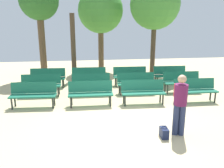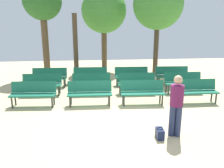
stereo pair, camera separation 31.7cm
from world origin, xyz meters
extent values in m
plane|color=#CCB789|center=(0.00, 0.00, 0.00)|extent=(24.00, 24.00, 0.00)
cube|color=#19664C|center=(-2.92, 1.66, 0.43)|extent=(1.63, 0.55, 0.05)
cube|color=#19664C|center=(-2.91, 1.86, 0.68)|extent=(1.60, 0.23, 0.40)
cylinder|color=#2D332D|center=(-3.63, 1.55, 0.20)|extent=(0.06, 0.06, 0.40)
cylinder|color=#2D332D|center=(-2.24, 1.45, 0.20)|extent=(0.06, 0.06, 0.40)
cylinder|color=#2D332D|center=(-3.61, 1.87, 0.20)|extent=(0.06, 0.06, 0.40)
cylinder|color=#2D332D|center=(-2.21, 1.77, 0.20)|extent=(0.06, 0.06, 0.40)
cube|color=#19664C|center=(-0.90, 1.54, 0.43)|extent=(1.61, 0.49, 0.05)
cube|color=#19664C|center=(-0.90, 1.74, 0.68)|extent=(1.60, 0.17, 0.40)
cylinder|color=#2D332D|center=(-1.61, 1.41, 0.20)|extent=(0.06, 0.06, 0.40)
cylinder|color=#2D332D|center=(-0.21, 1.36, 0.20)|extent=(0.06, 0.06, 0.40)
cylinder|color=#2D332D|center=(-1.60, 1.73, 0.20)|extent=(0.06, 0.06, 0.40)
cylinder|color=#2D332D|center=(-0.20, 1.68, 0.20)|extent=(0.06, 0.06, 0.40)
cube|color=#19664C|center=(1.02, 1.44, 0.43)|extent=(1.62, 0.52, 0.05)
cube|color=#19664C|center=(1.03, 1.64, 0.68)|extent=(1.60, 0.20, 0.40)
cylinder|color=#2D332D|center=(0.31, 1.31, 0.20)|extent=(0.06, 0.06, 0.40)
cylinder|color=#2D332D|center=(1.71, 1.25, 0.20)|extent=(0.06, 0.06, 0.40)
cylinder|color=#2D332D|center=(0.33, 1.63, 0.20)|extent=(0.06, 0.06, 0.40)
cylinder|color=#2D332D|center=(1.73, 1.56, 0.20)|extent=(0.06, 0.06, 0.40)
cube|color=#19664C|center=(3.05, 1.38, 0.43)|extent=(1.61, 0.47, 0.05)
cube|color=#19664C|center=(3.05, 1.58, 0.68)|extent=(1.60, 0.15, 0.40)
cylinder|color=#2D332D|center=(2.34, 1.23, 0.20)|extent=(0.06, 0.06, 0.40)
cylinder|color=#2D332D|center=(3.74, 1.20, 0.20)|extent=(0.06, 0.06, 0.40)
cylinder|color=#2D332D|center=(2.35, 1.55, 0.20)|extent=(0.06, 0.06, 0.40)
cylinder|color=#2D332D|center=(3.75, 1.52, 0.20)|extent=(0.06, 0.06, 0.40)
cube|color=#19664C|center=(-2.86, 2.98, 0.43)|extent=(1.61, 0.48, 0.05)
cube|color=#19664C|center=(-2.86, 3.18, 0.68)|extent=(1.60, 0.16, 0.40)
cylinder|color=#2D332D|center=(-3.56, 2.84, 0.20)|extent=(0.06, 0.06, 0.40)
cylinder|color=#2D332D|center=(-2.16, 2.80, 0.20)|extent=(0.06, 0.06, 0.40)
cylinder|color=#2D332D|center=(-3.56, 3.16, 0.20)|extent=(0.06, 0.06, 0.40)
cylinder|color=#2D332D|center=(-2.16, 3.12, 0.20)|extent=(0.06, 0.06, 0.40)
cube|color=#19664C|center=(-0.81, 2.86, 0.43)|extent=(1.61, 0.49, 0.05)
cube|color=#19664C|center=(-0.81, 3.06, 0.68)|extent=(1.60, 0.17, 0.40)
cylinder|color=#2D332D|center=(-1.52, 2.72, 0.20)|extent=(0.06, 0.06, 0.40)
cylinder|color=#2D332D|center=(-0.12, 2.67, 0.20)|extent=(0.06, 0.06, 0.40)
cylinder|color=#2D332D|center=(-1.51, 3.04, 0.20)|extent=(0.06, 0.06, 0.40)
cylinder|color=#2D332D|center=(-0.11, 2.99, 0.20)|extent=(0.06, 0.06, 0.40)
cube|color=#19664C|center=(1.09, 2.75, 0.43)|extent=(1.62, 0.51, 0.05)
cube|color=#19664C|center=(1.09, 2.95, 0.68)|extent=(1.60, 0.19, 0.40)
cylinder|color=#2D332D|center=(0.38, 2.62, 0.20)|extent=(0.06, 0.06, 0.40)
cylinder|color=#2D332D|center=(1.78, 2.56, 0.20)|extent=(0.06, 0.06, 0.40)
cylinder|color=#2D332D|center=(0.39, 2.94, 0.20)|extent=(0.06, 0.06, 0.40)
cylinder|color=#2D332D|center=(1.79, 2.88, 0.20)|extent=(0.06, 0.06, 0.40)
cube|color=#19664C|center=(3.10, 2.67, 0.43)|extent=(1.62, 0.50, 0.05)
cube|color=#19664C|center=(3.11, 2.87, 0.68)|extent=(1.60, 0.18, 0.40)
cylinder|color=#2D332D|center=(2.40, 2.54, 0.20)|extent=(0.06, 0.06, 0.40)
cylinder|color=#2D332D|center=(3.80, 2.48, 0.20)|extent=(0.06, 0.06, 0.40)
cylinder|color=#2D332D|center=(2.41, 2.86, 0.20)|extent=(0.06, 0.06, 0.40)
cylinder|color=#2D332D|center=(3.81, 2.80, 0.20)|extent=(0.06, 0.06, 0.40)
cube|color=#19664C|center=(-2.75, 4.24, 0.43)|extent=(1.62, 0.52, 0.05)
cube|color=#19664C|center=(-2.74, 4.44, 0.68)|extent=(1.60, 0.20, 0.40)
cylinder|color=#2D332D|center=(-3.46, 4.11, 0.20)|extent=(0.06, 0.06, 0.40)
cylinder|color=#2D332D|center=(-2.06, 4.05, 0.20)|extent=(0.06, 0.06, 0.40)
cylinder|color=#2D332D|center=(-3.44, 4.43, 0.20)|extent=(0.06, 0.06, 0.40)
cylinder|color=#2D332D|center=(-2.04, 4.36, 0.20)|extent=(0.06, 0.06, 0.40)
cube|color=#19664C|center=(-0.84, 4.20, 0.43)|extent=(1.62, 0.52, 0.05)
cube|color=#19664C|center=(-0.83, 4.40, 0.68)|extent=(1.60, 0.21, 0.40)
cylinder|color=#2D332D|center=(-1.55, 4.07, 0.20)|extent=(0.06, 0.06, 0.40)
cylinder|color=#2D332D|center=(-0.15, 4.00, 0.20)|extent=(0.06, 0.06, 0.40)
cylinder|color=#2D332D|center=(-1.53, 4.39, 0.20)|extent=(0.06, 0.06, 0.40)
cylinder|color=#2D332D|center=(-0.14, 4.32, 0.20)|extent=(0.06, 0.06, 0.40)
cube|color=#19664C|center=(1.13, 4.10, 0.43)|extent=(1.62, 0.51, 0.05)
cube|color=#19664C|center=(1.13, 4.30, 0.68)|extent=(1.60, 0.19, 0.40)
cylinder|color=#2D332D|center=(0.42, 3.97, 0.20)|extent=(0.06, 0.06, 0.40)
cylinder|color=#2D332D|center=(1.82, 3.91, 0.20)|extent=(0.06, 0.06, 0.40)
cylinder|color=#2D332D|center=(0.43, 4.29, 0.20)|extent=(0.06, 0.06, 0.40)
cylinder|color=#2D332D|center=(1.83, 4.23, 0.20)|extent=(0.06, 0.06, 0.40)
cube|color=#19664C|center=(3.11, 4.00, 0.43)|extent=(1.62, 0.52, 0.05)
cube|color=#19664C|center=(3.12, 4.20, 0.68)|extent=(1.60, 0.20, 0.40)
cylinder|color=#2D332D|center=(2.40, 3.88, 0.20)|extent=(0.06, 0.06, 0.40)
cylinder|color=#2D332D|center=(3.80, 3.81, 0.20)|extent=(0.06, 0.06, 0.40)
cylinder|color=#2D332D|center=(2.42, 4.20, 0.20)|extent=(0.06, 0.06, 0.40)
cylinder|color=#2D332D|center=(3.82, 4.13, 0.20)|extent=(0.06, 0.06, 0.40)
cylinder|color=#4C3A28|center=(-1.54, 5.61, 1.70)|extent=(0.25, 0.25, 3.39)
cylinder|color=brown|center=(0.11, 8.06, 1.41)|extent=(0.34, 0.34, 2.83)
sphere|color=#478E38|center=(0.11, 8.06, 3.64)|extent=(2.72, 2.72, 2.72)
cylinder|color=#4C3A28|center=(2.94, 6.39, 1.54)|extent=(0.27, 0.27, 3.08)
sphere|color=#478E38|center=(2.94, 6.39, 3.90)|extent=(2.74, 2.74, 2.74)
cylinder|color=brown|center=(-3.23, 6.66, 1.72)|extent=(0.36, 0.36, 3.44)
sphere|color=#2D6628|center=(-3.23, 6.66, 4.05)|extent=(2.05, 2.05, 2.05)
cylinder|color=navy|center=(1.38, -1.03, 0.42)|extent=(0.16, 0.16, 0.85)
cylinder|color=navy|center=(1.23, -0.99, 0.42)|extent=(0.16, 0.16, 0.85)
cylinder|color=#601947|center=(1.31, -1.01, 1.12)|extent=(0.42, 0.42, 0.55)
sphere|color=tan|center=(1.31, -1.01, 1.54)|extent=(0.22, 0.22, 0.22)
cube|color=red|center=(1.38, -0.76, 1.15)|extent=(0.32, 0.25, 0.36)
cube|color=#192347|center=(0.88, -1.11, 0.13)|extent=(0.20, 0.33, 0.26)
torus|color=#192347|center=(0.88, -1.11, 0.28)|extent=(0.16, 0.16, 0.02)
camera|label=1|loc=(-1.25, -6.32, 2.92)|focal=36.66mm
camera|label=2|loc=(-0.94, -6.36, 2.92)|focal=36.66mm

